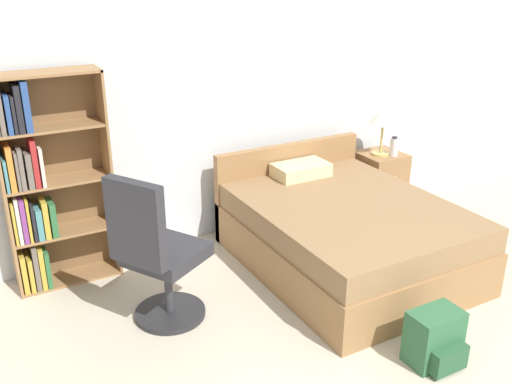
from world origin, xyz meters
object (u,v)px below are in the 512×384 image
water_bottle (394,147)px  nightstand (379,182)px  backpack_green (435,339)px  table_lamp (383,117)px  bookshelf (42,185)px  office_chair (157,256)px  bed (343,232)px

water_bottle → nightstand: bearing=117.1°
backpack_green → table_lamp: bearing=58.7°
bookshelf → nightstand: (3.24, -0.11, -0.53)m
office_chair → table_lamp: (2.65, 0.82, 0.45)m
bed → backpack_green: bearing=-101.1°
bookshelf → bed: (2.20, -0.86, -0.54)m
office_chair → backpack_green: 1.91m
bed → table_lamp: size_ratio=4.01×
backpack_green → nightstand: bearing=58.2°
bookshelf → bed: bookshelf is taller
office_chair → water_bottle: bearing=14.9°
bookshelf → backpack_green: bookshelf is taller
bed → office_chair: size_ratio=1.70×
bookshelf → water_bottle: (3.29, -0.22, -0.14)m
nightstand → table_lamp: 0.69m
bed → table_lamp: bearing=36.4°
table_lamp → water_bottle: bearing=-43.0°
office_chair → nightstand: 2.82m
bed → office_chair: (-1.65, -0.08, 0.24)m
table_lamp → water_bottle: 0.32m
nightstand → backpack_green: (-1.30, -2.09, -0.13)m
bookshelf → backpack_green: bearing=-48.6°
bookshelf → nightstand: bearing=-1.9°
bookshelf → table_lamp: size_ratio=3.47×
nightstand → backpack_green: bearing=-121.8°
backpack_green → water_bottle: bearing=55.8°
bed → backpack_green: (-0.26, -1.34, -0.13)m
office_chair → backpack_green: office_chair is taller
bookshelf → office_chair: bearing=-59.7°
backpack_green → office_chair: bearing=137.9°
office_chair → nightstand: (2.69, 0.84, -0.23)m
nightstand → water_bottle: bearing=-62.9°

